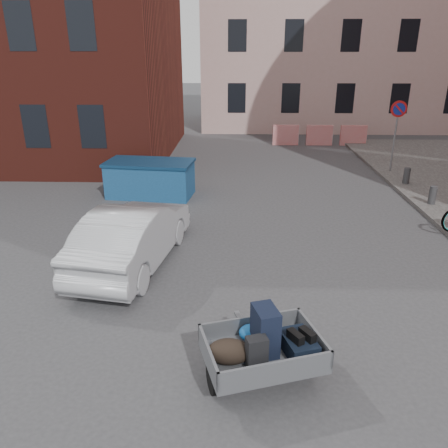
{
  "coord_description": "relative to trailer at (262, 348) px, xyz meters",
  "views": [
    {
      "loc": [
        0.05,
        -7.2,
        4.48
      ],
      "look_at": [
        -0.21,
        1.27,
        1.1
      ],
      "focal_mm": 35.0,
      "sensor_mm": 36.0,
      "label": 1
    }
  ],
  "objects": [
    {
      "name": "ground",
      "position": [
        -0.42,
        2.16,
        -0.61
      ],
      "size": [
        120.0,
        120.0,
        0.0
      ],
      "primitive_type": "plane",
      "color": "#38383A",
      "rests_on": "ground"
    },
    {
      "name": "silver_car",
      "position": [
        -2.65,
        3.76,
        0.08
      ],
      "size": [
        2.11,
        4.33,
        1.37
      ],
      "primitive_type": "imported",
      "rotation": [
        0.0,
        0.0,
        2.98
      ],
      "color": "#B9BCC2",
      "rests_on": "ground"
    },
    {
      "name": "dumpster",
      "position": [
        -3.2,
        8.66,
        -0.02
      ],
      "size": [
        2.92,
        1.74,
        1.16
      ],
      "rotation": [
        0.0,
        0.0,
        -0.12
      ],
      "color": "#1C5289",
      "rests_on": "ground"
    },
    {
      "name": "trailer",
      "position": [
        0.0,
        0.0,
        0.0
      ],
      "size": [
        1.85,
        1.97,
        1.2
      ],
      "rotation": [
        0.0,
        0.0,
        0.3
      ],
      "color": "black",
      "rests_on": "ground"
    },
    {
      "name": "no_parking_sign",
      "position": [
        5.58,
        11.64,
        1.41
      ],
      "size": [
        0.6,
        0.09,
        2.65
      ],
      "color": "gray",
      "rests_on": "sidewalk"
    },
    {
      "name": "building_pink",
      "position": [
        5.58,
        24.16,
        6.39
      ],
      "size": [
        16.0,
        8.0,
        14.0
      ],
      "primitive_type": "cube",
      "color": "#CEA79E",
      "rests_on": "ground"
    },
    {
      "name": "barriers",
      "position": [
        3.78,
        17.16,
        -0.11
      ],
      "size": [
        4.7,
        0.18,
        1.0
      ],
      "color": "red",
      "rests_on": "ground"
    }
  ]
}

